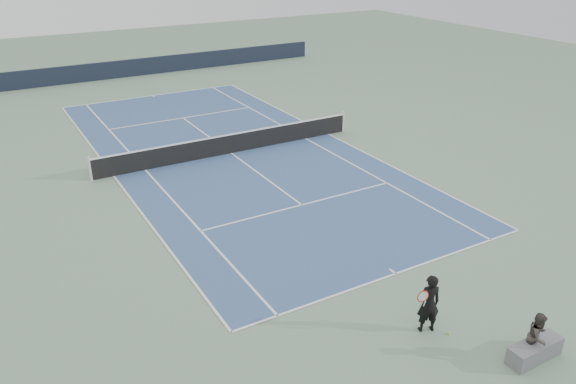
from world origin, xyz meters
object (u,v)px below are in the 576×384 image
tennis_player (429,303)px  tennis_ball (448,333)px  tennis_net (231,143)px  spectator_bench (536,343)px

tennis_player → tennis_ball: size_ratio=24.70×
tennis_net → tennis_player: bearing=-94.2°
tennis_ball → spectator_bench: bearing=-56.5°
tennis_net → tennis_ball: size_ratio=190.89×
tennis_net → spectator_bench: 16.46m
tennis_ball → spectator_bench: spectator_bench is taller
tennis_net → spectator_bench: spectator_bench is taller
spectator_bench → tennis_ball: bearing=123.5°
spectator_bench → tennis_player: bearing=125.3°
tennis_net → tennis_ball: (-0.67, -14.75, -0.47)m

